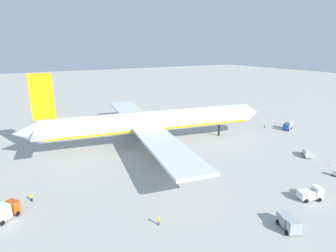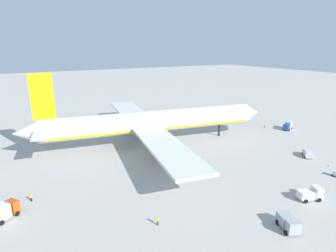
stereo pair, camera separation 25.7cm
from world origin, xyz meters
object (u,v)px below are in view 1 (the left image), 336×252
ground_worker_4 (31,197)px  ground_worker_2 (159,221)px  service_truck_3 (288,125)px  service_truck_2 (4,211)px  airliner (150,122)px  ground_worker_3 (265,125)px  service_truck_1 (311,194)px  service_van (307,153)px  service_truck_4 (289,222)px  traffic_cone_1 (329,165)px  traffic_cone_0 (38,133)px

ground_worker_4 → ground_worker_2: bearing=-47.1°
service_truck_3 → service_truck_2: bearing=-172.8°
airliner → ground_worker_3: airliner is taller
service_truck_3 → ground_worker_3: 8.13m
service_truck_1 → ground_worker_4: size_ratio=2.93×
ground_worker_2 → service_truck_1: bearing=-14.6°
service_van → ground_worker_3: service_van is taller
service_truck_4 → traffic_cone_1: bearing=20.5°
airliner → ground_worker_2: (-18.16, -38.99, -6.29)m
ground_worker_4 → ground_worker_3: bearing=9.3°
ground_worker_2 → ground_worker_3: (64.80, 33.51, -0.00)m
service_truck_1 → traffic_cone_0: (-43.00, 77.16, -1.05)m
service_van → ground_worker_3: size_ratio=2.67×
service_truck_2 → traffic_cone_0: size_ratio=9.62×
service_van → traffic_cone_0: (-63.81, 62.34, -0.76)m
airliner → service_truck_3: size_ratio=14.31×
ground_worker_3 → ground_worker_4: size_ratio=0.99×
service_truck_4 → ground_worker_2: service_truck_4 is taller
ground_worker_4 → service_truck_2: bearing=-138.0°
service_truck_1 → ground_worker_4: (-49.42, 27.96, -0.44)m
traffic_cone_0 → service_truck_2: bearing=-101.8°
service_truck_4 → service_truck_2: bearing=146.5°
airliner → ground_worker_4: 41.80m
service_truck_4 → ground_worker_3: 64.94m
service_truck_3 → traffic_cone_0: (-82.21, 41.65, -1.32)m
airliner → service_truck_3: (51.99, -11.56, -5.58)m
airliner → service_van: (33.59, -32.26, -6.13)m
traffic_cone_0 → traffic_cone_1: same height
traffic_cone_0 → ground_worker_4: bearing=-97.4°
ground_worker_2 → traffic_cone_0: (-12.06, 69.08, -0.60)m
service_van → ground_worker_2: bearing=-172.6°
service_truck_2 → traffic_cone_0: bearing=78.2°
traffic_cone_1 → ground_worker_2: bearing=179.7°
airliner → traffic_cone_1: 51.41m
service_truck_3 → ground_worker_2: (-70.15, -27.43, -0.72)m
ground_worker_2 → traffic_cone_1: bearing=-0.3°
airliner → ground_worker_4: bearing=-152.5°
service_truck_2 → ground_worker_2: service_truck_2 is taller
service_truck_1 → service_truck_3: (39.21, 35.51, 0.26)m
service_truck_4 → service_van: size_ratio=1.12×
airliner → service_truck_3: bearing=-12.5°
service_truck_3 → service_truck_4: (-51.44, -39.66, -0.24)m
ground_worker_2 → ground_worker_3: ground_worker_2 is taller
service_truck_1 → ground_worker_3: bearing=50.9°
service_truck_1 → service_truck_3: bearing=42.2°
service_truck_1 → service_truck_4: service_truck_1 is taller
airliner → service_van: 46.97m
service_truck_2 → service_van: service_truck_2 is taller
service_truck_4 → service_van: (33.04, 18.97, -0.31)m
service_truck_4 → service_truck_3: bearing=37.6°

